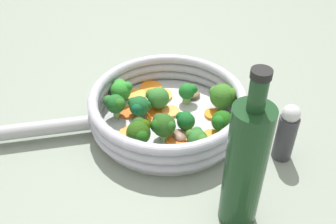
% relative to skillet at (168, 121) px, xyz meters
% --- Properties ---
extents(ground_plane, '(4.00, 4.00, 0.00)m').
position_rel_skillet_xyz_m(ground_plane, '(0.00, 0.00, -0.01)').
color(ground_plane, gray).
extents(skillet, '(0.27, 0.27, 0.01)m').
position_rel_skillet_xyz_m(skillet, '(0.00, 0.00, 0.00)').
color(skillet, '#B2B5B7').
rests_on(skillet, ground_plane).
extents(skillet_rim_wall, '(0.29, 0.29, 0.06)m').
position_rel_skillet_xyz_m(skillet_rim_wall, '(0.00, 0.00, 0.03)').
color(skillet_rim_wall, '#ADADBE').
rests_on(skillet_rim_wall, skillet).
extents(skillet_handle, '(0.11, 0.18, 0.03)m').
position_rel_skillet_xyz_m(skillet_handle, '(-0.11, 0.20, 0.02)').
color(skillet_handle, '#999B9E').
rests_on(skillet_handle, skillet).
extents(skillet_rivet_left, '(0.01, 0.01, 0.01)m').
position_rel_skillet_xyz_m(skillet_rivet_left, '(-0.03, 0.12, 0.01)').
color(skillet_rivet_left, '#B3B3BA').
rests_on(skillet_rivet_left, skillet).
extents(skillet_rivet_right, '(0.01, 0.01, 0.01)m').
position_rel_skillet_xyz_m(skillet_rivet_right, '(-0.08, 0.10, 0.01)').
color(skillet_rivet_right, '#AEB4B6').
rests_on(skillet_rivet_right, skillet).
extents(carrot_slice_0, '(0.05, 0.05, 0.00)m').
position_rel_skillet_xyz_m(carrot_slice_0, '(-0.06, 0.05, 0.01)').
color(carrot_slice_0, orange).
rests_on(carrot_slice_0, skillet).
extents(carrot_slice_1, '(0.04, 0.04, 0.01)m').
position_rel_skillet_xyz_m(carrot_slice_1, '(-0.04, -0.05, 0.01)').
color(carrot_slice_1, orange).
rests_on(carrot_slice_1, skillet).
extents(carrot_slice_2, '(0.06, 0.06, 0.00)m').
position_rel_skillet_xyz_m(carrot_slice_2, '(-0.08, -0.06, 0.01)').
color(carrot_slice_2, orange).
rests_on(carrot_slice_2, skillet).
extents(carrot_slice_3, '(0.06, 0.06, 0.00)m').
position_rel_skillet_xyz_m(carrot_slice_3, '(0.08, 0.06, 0.01)').
color(carrot_slice_3, orange).
rests_on(carrot_slice_3, skillet).
extents(carrot_slice_4, '(0.04, 0.04, 0.00)m').
position_rel_skillet_xyz_m(carrot_slice_4, '(-0.01, 0.08, 0.01)').
color(carrot_slice_4, orange).
rests_on(carrot_slice_4, skillet).
extents(carrot_slice_5, '(0.04, 0.04, 0.01)m').
position_rel_skillet_xyz_m(carrot_slice_5, '(0.03, -0.08, 0.01)').
color(carrot_slice_5, orange).
rests_on(carrot_slice_5, skillet).
extents(carrot_slice_6, '(0.05, 0.05, 0.01)m').
position_rel_skillet_xyz_m(carrot_slice_6, '(-0.06, -0.03, 0.01)').
color(carrot_slice_6, orange).
rests_on(carrot_slice_6, skillet).
extents(carrot_slice_7, '(0.06, 0.06, 0.00)m').
position_rel_skillet_xyz_m(carrot_slice_7, '(0.05, 0.08, 0.01)').
color(carrot_slice_7, gold).
rests_on(carrot_slice_7, skillet).
extents(carrot_slice_8, '(0.04, 0.04, 0.00)m').
position_rel_skillet_xyz_m(carrot_slice_8, '(-0.03, -0.09, 0.01)').
color(carrot_slice_8, orange).
rests_on(carrot_slice_8, skillet).
extents(carrot_slice_9, '(0.04, 0.04, 0.00)m').
position_rel_skillet_xyz_m(carrot_slice_9, '(0.01, 0.03, 0.01)').
color(carrot_slice_9, orange).
rests_on(carrot_slice_9, skillet).
extents(carrot_slice_10, '(0.05, 0.05, 0.01)m').
position_rel_skillet_xyz_m(carrot_slice_10, '(0.06, 0.03, 0.01)').
color(carrot_slice_10, '#F9963A').
rests_on(carrot_slice_10, skillet).
extents(carrot_slice_11, '(0.05, 0.05, 0.00)m').
position_rel_skillet_xyz_m(carrot_slice_11, '(-0.00, 0.02, 0.01)').
color(carrot_slice_11, orange).
rests_on(carrot_slice_11, skillet).
extents(carrot_slice_12, '(0.04, 0.04, 0.01)m').
position_rel_skillet_xyz_m(carrot_slice_12, '(0.02, -0.00, 0.01)').
color(carrot_slice_12, '#F0913E').
rests_on(carrot_slice_12, skillet).
extents(broccoli_floret_0, '(0.04, 0.05, 0.05)m').
position_rel_skillet_xyz_m(broccoli_floret_0, '(0.02, 0.03, 0.03)').
color(broccoli_floret_0, '#7B9A4C').
rests_on(broccoli_floret_0, skillet).
extents(broccoli_floret_1, '(0.04, 0.04, 0.05)m').
position_rel_skillet_xyz_m(broccoli_floret_1, '(-0.03, 0.09, 0.04)').
color(broccoli_floret_1, '#85AE65').
rests_on(broccoli_floret_1, skillet).
extents(broccoli_floret_2, '(0.04, 0.04, 0.05)m').
position_rel_skillet_xyz_m(broccoli_floret_2, '(-0.07, -0.07, 0.04)').
color(broccoli_floret_2, '#86A960').
rests_on(broccoli_floret_2, skillet).
extents(broccoli_floret_3, '(0.04, 0.05, 0.05)m').
position_rel_skillet_xyz_m(broccoli_floret_3, '(-0.06, -0.01, 0.04)').
color(broccoli_floret_3, '#7BB75C').
rests_on(broccoli_floret_3, skillet).
extents(broccoli_floret_4, '(0.04, 0.04, 0.04)m').
position_rel_skillet_xyz_m(broccoli_floret_4, '(-0.02, -0.04, 0.03)').
color(broccoli_floret_4, '#6E9C5D').
rests_on(broccoli_floret_4, skillet).
extents(broccoli_floret_5, '(0.03, 0.04, 0.04)m').
position_rel_skillet_xyz_m(broccoli_floret_5, '(0.06, -0.02, 0.03)').
color(broccoli_floret_5, '#86A35D').
rests_on(broccoli_floret_5, skillet).
extents(broccoli_floret_6, '(0.05, 0.04, 0.05)m').
position_rel_skillet_xyz_m(broccoli_floret_6, '(0.03, 0.10, 0.03)').
color(broccoli_floret_6, '#7A9456').
rests_on(broccoli_floret_6, skillet).
extents(broccoli_floret_7, '(0.05, 0.04, 0.04)m').
position_rel_skillet_xyz_m(broccoli_floret_7, '(-0.01, -0.10, 0.03)').
color(broccoli_floret_7, '#71A160').
rests_on(broccoli_floret_7, skillet).
extents(broccoli_floret_8, '(0.05, 0.06, 0.06)m').
position_rel_skillet_xyz_m(broccoli_floret_8, '(0.05, -0.09, 0.04)').
color(broccoli_floret_8, '#80AD5E').
rests_on(broccoli_floret_8, skillet).
extents(broccoli_floret_9, '(0.04, 0.04, 0.04)m').
position_rel_skillet_xyz_m(broccoli_floret_9, '(-0.01, 0.05, 0.03)').
color(broccoli_floret_9, '#658A4A').
rests_on(broccoli_floret_9, skillet).
extents(broccoli_floret_10, '(0.05, 0.04, 0.05)m').
position_rel_skillet_xyz_m(broccoli_floret_10, '(-0.08, 0.03, 0.04)').
color(broccoli_floret_10, '#8DAB6C').
rests_on(broccoli_floret_10, skillet).
extents(mushroom_piece_0, '(0.04, 0.04, 0.01)m').
position_rel_skillet_xyz_m(mushroom_piece_0, '(-0.05, -0.04, 0.01)').
color(mushroom_piece_0, brown).
rests_on(mushroom_piece_0, skillet).
extents(mushroom_piece_1, '(0.03, 0.03, 0.01)m').
position_rel_skillet_xyz_m(mushroom_piece_1, '(0.08, -0.03, 0.01)').
color(mushroom_piece_1, olive).
rests_on(mushroom_piece_1, skillet).
extents(salt_shaker, '(0.03, 0.03, 0.11)m').
position_rel_skillet_xyz_m(salt_shaker, '(-0.03, -0.21, 0.05)').
color(salt_shaker, '#333338').
rests_on(salt_shaker, ground_plane).
extents(oil_bottle, '(0.05, 0.05, 0.26)m').
position_rel_skillet_xyz_m(oil_bottle, '(-0.17, -0.16, 0.10)').
color(oil_bottle, '#193D1E').
rests_on(oil_bottle, ground_plane).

